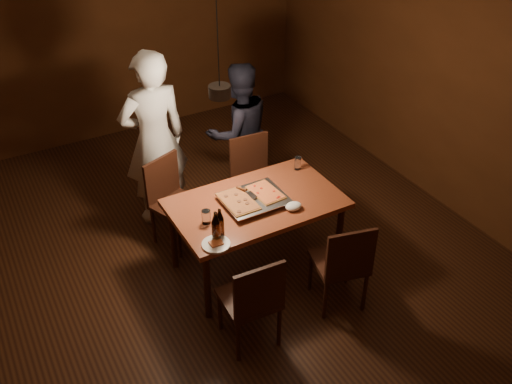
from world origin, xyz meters
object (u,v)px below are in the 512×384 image
chair_far_left (171,193)px  chair_near_right (344,259)px  chair_near_left (254,296)px  plate_slice (216,244)px  pendant_lamp (220,90)px  beer_bottle_a (216,226)px  diner_white (154,140)px  pizza_tray (254,200)px  dining_table (256,208)px  diner_dark (239,132)px  beer_bottle_b (220,222)px  chair_far_right (253,171)px

chair_far_left → chair_near_right: same height
chair_near_left → plate_slice: chair_near_left is taller
pendant_lamp → beer_bottle_a: bearing=-121.7°
diner_white → beer_bottle_a: bearing=87.4°
pizza_tray → plate_slice: bearing=-143.8°
chair_near_right → plate_slice: (-0.95, 0.45, 0.22)m
pizza_tray → pendant_lamp: pendant_lamp is taller
pizza_tray → dining_table: bearing=10.7°
dining_table → beer_bottle_a: (-0.54, -0.31, 0.21)m
chair_near_right → pendant_lamp: (-0.58, 1.05, 1.22)m
chair_far_left → chair_near_right: size_ratio=1.08×
diner_dark → pizza_tray: bearing=68.5°
diner_white → diner_dark: 0.95m
pizza_tray → diner_white: (-0.46, 1.19, 0.15)m
pizza_tray → diner_white: bearing=113.5°
beer_bottle_a → pendant_lamp: bearing=58.3°
beer_bottle_a → dining_table: bearing=29.8°
diner_dark → chair_far_left: bearing=22.8°
pizza_tray → beer_bottle_b: 0.54m
dining_table → pizza_tray: pizza_tray is taller
dining_table → diner_white: diner_white is taller
chair_far_right → beer_bottle_a: size_ratio=1.80×
chair_far_left → chair_near_left: same height
dining_table → chair_near_left: 0.96m
chair_far_left → beer_bottle_a: bearing=66.5°
chair_near_left → diner_dark: bearing=68.0°
chair_near_left → beer_bottle_b: beer_bottle_b is taller
plate_slice → pizza_tray: bearing=33.7°
chair_far_right → chair_near_right: (-0.01, -1.56, 0.00)m
plate_slice → pendant_lamp: bearing=58.5°
plate_slice → chair_far_left: bearing=86.9°
diner_white → pizza_tray: bearing=110.6°
beer_bottle_b → chair_near_left: bearing=-89.7°
chair_far_right → plate_slice: 1.49m
chair_near_right → pendant_lamp: pendant_lamp is taller
chair_far_right → diner_dark: diner_dark is taller
diner_white → chair_near_left: bearing=89.6°
chair_near_right → beer_bottle_a: size_ratio=1.88×
diner_dark → plate_slice: bearing=57.0°
beer_bottle_b → chair_far_left: bearing=91.3°
chair_near_left → beer_bottle_a: beer_bottle_a is taller
chair_far_left → chair_near_left: bearing=69.0°
chair_far_left → beer_bottle_b: beer_bottle_b is taller
pizza_tray → diner_dark: 1.27m
beer_bottle_b → diner_white: (0.00, 1.46, 0.04)m
chair_near_right → plate_slice: size_ratio=2.20×
chair_near_left → diner_white: bearing=93.1°
chair_near_left → chair_near_right: (0.86, 0.00, 0.00)m
chair_near_right → beer_bottle_b: bearing=161.2°
dining_table → chair_far_right: (0.39, 0.75, -0.14)m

